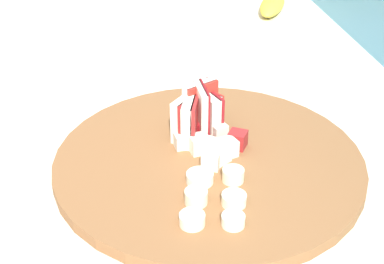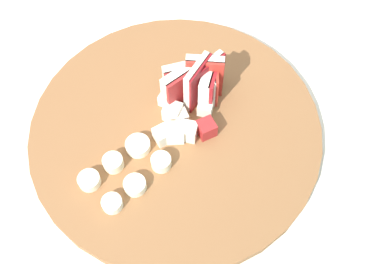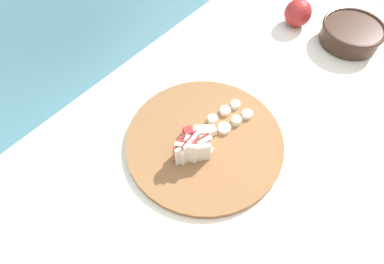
# 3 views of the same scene
# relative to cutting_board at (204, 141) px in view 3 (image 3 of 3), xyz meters

# --- Properties ---
(ground) EXTENTS (10.00, 10.00, 0.00)m
(ground) POSITION_rel_cutting_board_xyz_m (0.01, -0.08, -0.94)
(ground) COLOR #B2ADA3
(tiled_countertop) EXTENTS (1.54, 0.84, 0.95)m
(tiled_countertop) POSITION_rel_cutting_board_xyz_m (0.01, -0.09, -0.48)
(tiled_countertop) COLOR silver
(tiled_countertop) RESTS_ON ground
(tile_backsplash) EXTENTS (2.40, 0.04, 1.38)m
(tile_backsplash) POSITION_rel_cutting_board_xyz_m (0.01, 0.36, -0.26)
(tile_backsplash) COLOR #5BA3C1
(tile_backsplash) RESTS_ON ground
(cutting_board) EXTENTS (0.37, 0.37, 0.01)m
(cutting_board) POSITION_rel_cutting_board_xyz_m (0.00, 0.00, 0.00)
(cutting_board) COLOR brown
(cutting_board) RESTS_ON tiled_countertop
(apple_wedge_fan) EXTENTS (0.08, 0.07, 0.06)m
(apple_wedge_fan) POSITION_rel_cutting_board_xyz_m (-0.05, -0.00, 0.04)
(apple_wedge_fan) COLOR #B22D23
(apple_wedge_fan) RESTS_ON cutting_board
(apple_dice_pile) EXTENTS (0.10, 0.09, 0.02)m
(apple_dice_pile) POSITION_rel_cutting_board_xyz_m (-0.01, 0.00, 0.02)
(apple_dice_pile) COLOR maroon
(apple_dice_pile) RESTS_ON cutting_board
(banana_slice_rows) EXTENTS (0.10, 0.08, 0.01)m
(banana_slice_rows) POSITION_rel_cutting_board_xyz_m (0.09, -0.01, 0.01)
(banana_slice_rows) COLOR white
(banana_slice_rows) RESTS_ON cutting_board
(ceramic_bowl) EXTENTS (0.18, 0.18, 0.06)m
(ceramic_bowl) POSITION_rel_cutting_board_xyz_m (0.54, -0.10, 0.03)
(ceramic_bowl) COLOR #382319
(ceramic_bowl) RESTS_ON tiled_countertop
(whole_apple) EXTENTS (0.08, 0.08, 0.08)m
(whole_apple) POSITION_rel_cutting_board_xyz_m (0.52, 0.06, 0.03)
(whole_apple) COLOR #A32323
(whole_apple) RESTS_ON tiled_countertop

